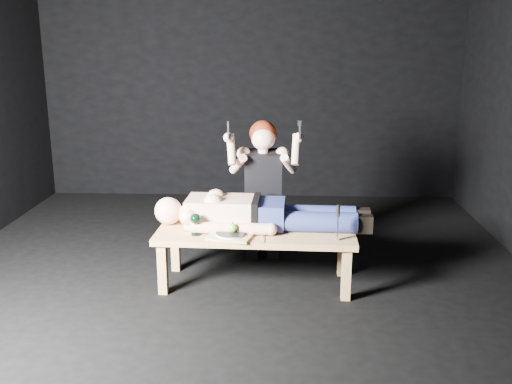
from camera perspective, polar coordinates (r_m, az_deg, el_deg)
ground at (r=4.90m, az=-2.12°, el=-8.00°), size 5.00×5.00×0.00m
back_wall at (r=7.02m, az=-0.56°, el=11.60°), size 5.00×0.00×5.00m
table at (r=4.61m, az=-0.03°, el=-6.48°), size 1.57×0.63×0.45m
lying_man at (r=4.58m, az=0.70°, el=-1.77°), size 1.68×0.56×0.28m
kneeling_woman at (r=4.99m, az=0.66°, el=0.30°), size 0.73×0.81×1.29m
serving_tray at (r=4.38m, az=-2.57°, el=-4.37°), size 0.37×0.30×0.02m
plate at (r=4.37m, az=-2.57°, el=-4.15°), size 0.26×0.26×0.02m
apple at (r=4.37m, az=-2.31°, el=-3.58°), size 0.07×0.07×0.07m
goblet at (r=4.43m, az=-5.98°, el=-3.18°), size 0.09×0.09×0.17m
fork_flat at (r=4.39m, az=-4.73°, el=-4.46°), size 0.06×0.16×0.01m
knife_flat at (r=4.34m, az=0.75°, el=-4.62°), size 0.02×0.16×0.01m
spoon_flat at (r=4.46m, az=0.60°, el=-4.12°), size 0.12×0.13×0.01m
carving_knife at (r=4.32m, az=8.07°, el=-3.02°), size 0.04×0.04×0.27m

